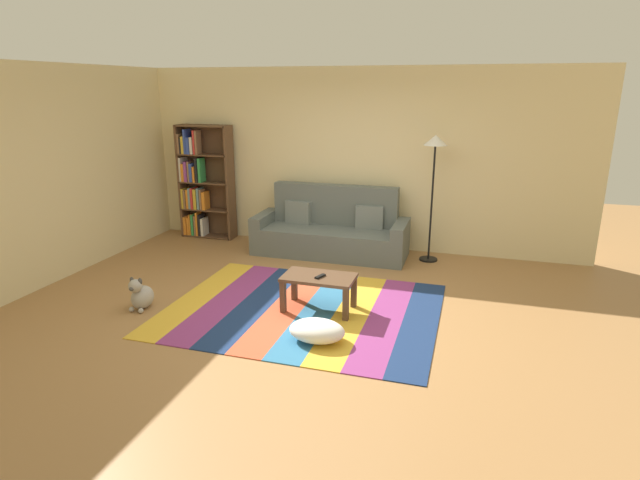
% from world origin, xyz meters
% --- Properties ---
extents(ground_plane, '(14.00, 14.00, 0.00)m').
position_xyz_m(ground_plane, '(0.00, 0.00, 0.00)').
color(ground_plane, '#9E7042').
extents(back_wall, '(6.80, 0.10, 2.70)m').
position_xyz_m(back_wall, '(0.00, 2.55, 1.35)').
color(back_wall, beige).
rests_on(back_wall, ground_plane).
extents(left_wall, '(0.10, 5.50, 2.70)m').
position_xyz_m(left_wall, '(-3.40, 0.75, 1.35)').
color(left_wall, beige).
rests_on(left_wall, ground_plane).
extents(rug, '(2.99, 2.38, 0.01)m').
position_xyz_m(rug, '(-0.03, -0.06, 0.01)').
color(rug, gold).
rests_on(rug, ground_plane).
extents(couch, '(2.26, 0.80, 1.00)m').
position_xyz_m(couch, '(-0.28, 2.02, 0.34)').
color(couch, '#59605B').
rests_on(couch, ground_plane).
extents(bookshelf, '(0.90, 0.28, 1.83)m').
position_xyz_m(bookshelf, '(-2.59, 2.30, 0.88)').
color(bookshelf, brown).
rests_on(bookshelf, ground_plane).
extents(coffee_table, '(0.79, 0.45, 0.40)m').
position_xyz_m(coffee_table, '(0.14, -0.01, 0.33)').
color(coffee_table, '#513826').
rests_on(coffee_table, rug).
extents(pouf, '(0.56, 0.40, 0.21)m').
position_xyz_m(pouf, '(0.34, -0.74, 0.12)').
color(pouf, white).
rests_on(pouf, rug).
extents(dog, '(0.22, 0.35, 0.40)m').
position_xyz_m(dog, '(-1.78, -0.56, 0.16)').
color(dog, '#9E998E').
rests_on(dog, ground_plane).
extents(standing_lamp, '(0.32, 0.32, 1.79)m').
position_xyz_m(standing_lamp, '(1.15, 2.11, 1.49)').
color(standing_lamp, black).
rests_on(standing_lamp, ground_plane).
extents(tv_remote, '(0.09, 0.16, 0.02)m').
position_xyz_m(tv_remote, '(0.17, -0.05, 0.42)').
color(tv_remote, black).
rests_on(tv_remote, coffee_table).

